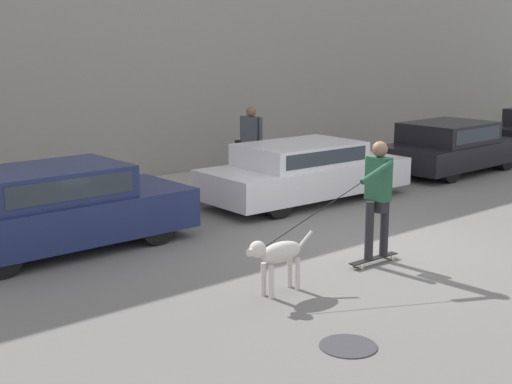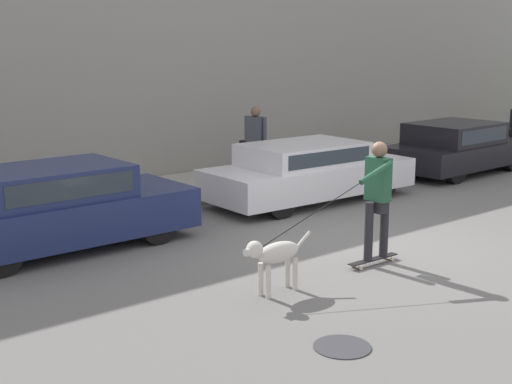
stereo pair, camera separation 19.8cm
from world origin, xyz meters
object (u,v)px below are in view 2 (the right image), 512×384
object	(u,v)px
parked_car_1	(308,172)
pedestrian_with_bag	(255,139)
skateboarder	(377,194)
parked_car_2	(456,148)
parked_car_0	(59,208)
dog	(275,255)

from	to	relation	value
parked_car_1	pedestrian_with_bag	bearing A→B (deg)	84.53
skateboarder	pedestrian_with_bag	world-z (taller)	skateboarder
parked_car_2	pedestrian_with_bag	world-z (taller)	pedestrian_with_bag
parked_car_0	parked_car_2	xyz separation A→B (m)	(10.33, -0.00, -0.04)
parked_car_1	parked_car_2	distance (m)	5.01
parked_car_0	parked_car_2	world-z (taller)	parked_car_0
dog	skateboarder	bearing A→B (deg)	178.40
parked_car_2	dog	world-z (taller)	parked_car_2
parked_car_0	dog	distance (m)	3.88
dog	skateboarder	xyz separation A→B (m)	(1.96, 0.01, 0.53)
parked_car_2	dog	distance (m)	9.77
parked_car_2	skateboarder	xyz separation A→B (m)	(-7.11, -3.65, 0.44)
skateboarder	parked_car_2	bearing A→B (deg)	-151.49
parked_car_1	dog	distance (m)	5.46
dog	pedestrian_with_bag	world-z (taller)	pedestrian_with_bag
parked_car_1	parked_car_0	bearing A→B (deg)	-178.27
parked_car_1	skateboarder	world-z (taller)	skateboarder
skateboarder	pedestrian_with_bag	distance (m)	6.12
parked_car_1	parked_car_2	size ratio (longest dim) A/B	1.13
skateboarder	pedestrian_with_bag	xyz separation A→B (m)	(2.35, 5.65, -0.01)
parked_car_2	dog	size ratio (longest dim) A/B	3.48
parked_car_1	dog	size ratio (longest dim) A/B	3.92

